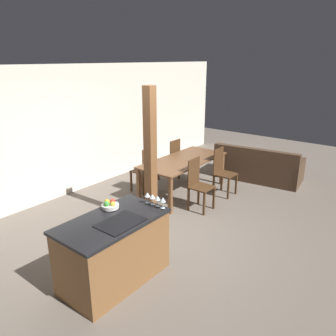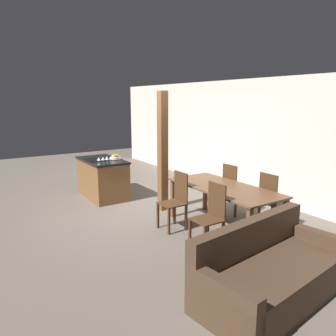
# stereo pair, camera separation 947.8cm
# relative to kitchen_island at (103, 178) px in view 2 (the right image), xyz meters

# --- Properties ---
(ground_plane) EXTENTS (16.00, 16.00, 0.00)m
(ground_plane) POSITION_rel_kitchen_island_xyz_m (1.28, 0.39, -0.45)
(ground_plane) COLOR #665B51
(wall_back) EXTENTS (11.20, 0.08, 2.70)m
(wall_back) POSITION_rel_kitchen_island_xyz_m (1.28, 2.99, 0.90)
(wall_back) COLOR silver
(wall_back) RESTS_ON ground_plane
(kitchen_island) EXTENTS (1.41, 0.79, 0.90)m
(kitchen_island) POSITION_rel_kitchen_island_xyz_m (0.00, 0.00, 0.00)
(kitchen_island) COLOR brown
(kitchen_island) RESTS_ON ground_plane
(fruit_bowl) EXTENTS (0.23, 0.23, 0.11)m
(fruit_bowl) POSITION_rel_kitchen_island_xyz_m (0.20, 0.25, 0.50)
(fruit_bowl) COLOR silver
(fruit_bowl) RESTS_ON kitchen_island
(wine_glass_near) EXTENTS (0.08, 0.08, 0.16)m
(wine_glass_near) POSITION_rel_kitchen_island_xyz_m (0.63, -0.31, 0.57)
(wine_glass_near) COLOR silver
(wine_glass_near) RESTS_ON kitchen_island
(wine_glass_middle) EXTENTS (0.08, 0.08, 0.16)m
(wine_glass_middle) POSITION_rel_kitchen_island_xyz_m (0.63, -0.22, 0.57)
(wine_glass_middle) COLOR silver
(wine_glass_middle) RESTS_ON kitchen_island
(wine_glass_far) EXTENTS (0.08, 0.08, 0.16)m
(wine_glass_far) POSITION_rel_kitchen_island_xyz_m (0.63, -0.13, 0.57)
(wine_glass_far) COLOR silver
(wine_glass_far) RESTS_ON kitchen_island
(wine_glass_end) EXTENTS (0.08, 0.08, 0.16)m
(wine_glass_end) POSITION_rel_kitchen_island_xyz_m (0.63, -0.04, 0.57)
(wine_glass_end) COLOR silver
(wine_glass_end) RESTS_ON kitchen_island
(dining_table) EXTENTS (2.08, 0.93, 0.76)m
(dining_table) POSITION_rel_kitchen_island_xyz_m (2.97, 1.03, 0.22)
(dining_table) COLOR brown
(dining_table) RESTS_ON ground_plane
(dining_chair_near_left) EXTENTS (0.40, 0.40, 1.01)m
(dining_chair_near_left) POSITION_rel_kitchen_island_xyz_m (2.51, 0.34, 0.07)
(dining_chair_near_left) COLOR #472D19
(dining_chair_near_left) RESTS_ON ground_plane
(dining_chair_near_right) EXTENTS (0.40, 0.40, 1.01)m
(dining_chair_near_right) POSITION_rel_kitchen_island_xyz_m (3.44, 0.34, 0.07)
(dining_chair_near_right) COLOR #472D19
(dining_chair_near_right) RESTS_ON ground_plane
(dining_chair_far_left) EXTENTS (0.40, 0.40, 1.01)m
(dining_chair_far_left) POSITION_rel_kitchen_island_xyz_m (2.51, 1.71, 0.07)
(dining_chair_far_left) COLOR #472D19
(dining_chair_far_left) RESTS_ON ground_plane
(dining_chair_far_right) EXTENTS (0.40, 0.40, 1.01)m
(dining_chair_far_right) POSITION_rel_kitchen_island_xyz_m (3.44, 1.71, 0.07)
(dining_chair_far_right) COLOR #472D19
(dining_chair_far_right) RESTS_ON ground_plane
(couch) EXTENTS (1.11, 2.08, 0.84)m
(couch) POSITION_rel_kitchen_island_xyz_m (4.79, 0.11, -0.17)
(couch) COLOR #473323
(couch) RESTS_ON ground_plane
(timber_post) EXTENTS (0.16, 0.16, 2.40)m
(timber_post) POSITION_rel_kitchen_island_xyz_m (1.53, 0.69, 0.75)
(timber_post) COLOR brown
(timber_post) RESTS_ON ground_plane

